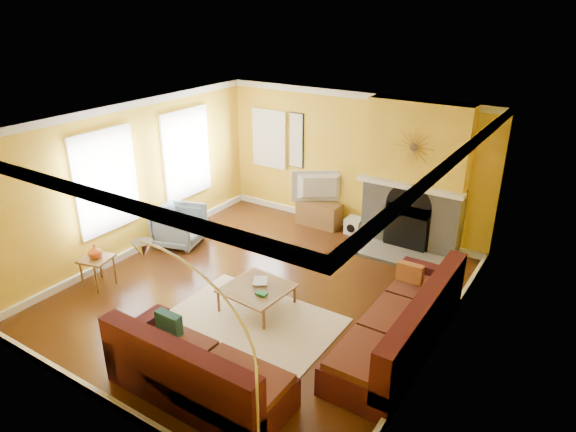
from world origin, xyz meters
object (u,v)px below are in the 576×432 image
Objects in this scene: coffee_table at (257,297)px; media_console at (319,214)px; arc_lamp at (206,364)px; armchair at (179,226)px; side_table at (98,271)px; sectional_sofa at (303,312)px.

coffee_table is 3.22m from media_console.
arc_lamp is at bearing -71.10° from media_console.
arc_lamp is (1.89, -5.51, 0.85)m from media_console.
armchair is 1.65× the size of side_table.
arc_lamp reaches higher than media_console.
side_table is (-1.80, -3.99, 0.01)m from media_console.
sectional_sofa is 3.68m from armchair.
media_console is at bearing 103.10° from coffee_table.
arc_lamp is at bearing -22.46° from side_table.
armchair is 4.98m from arc_lamp.
sectional_sofa is 1.79× the size of arc_lamp.
sectional_sofa reaches higher than side_table.
armchair is 1.81m from side_table.
coffee_table is 1.82× the size of side_table.
arc_lamp is at bearing -85.02° from sectional_sofa.
sectional_sofa is at bearing -17.51° from coffee_table.
armchair is at bearing 158.87° from coffee_table.
sectional_sofa is at bearing 94.98° from arc_lamp.
coffee_table is 1.10× the size of armchair.
side_table is (-2.53, -0.85, 0.07)m from coffee_table.
sectional_sofa is 3.55m from side_table.
sectional_sofa reaches higher than armchair.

